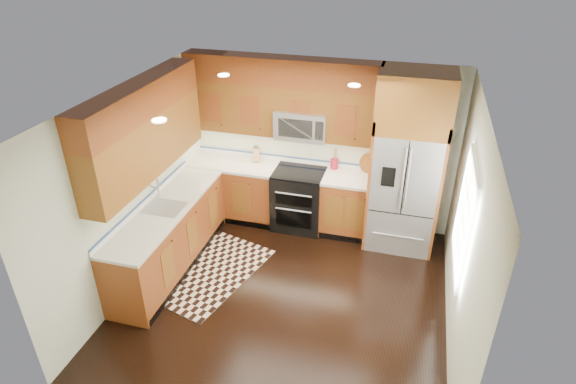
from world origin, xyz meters
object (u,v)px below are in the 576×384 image
(knife_block, at_px, (256,155))
(refrigerator, at_px, (407,163))
(range, at_px, (299,199))
(rug, at_px, (211,272))
(utensil_crock, at_px, (334,162))

(knife_block, bearing_deg, refrigerator, -6.09)
(range, distance_m, rug, 1.78)
(range, xyz_separation_m, knife_block, (-0.74, 0.21, 0.58))
(range, height_order, refrigerator, refrigerator)
(range, relative_size, knife_block, 3.51)
(range, height_order, knife_block, knife_block)
(knife_block, height_order, utensil_crock, utensil_crock)
(knife_block, xyz_separation_m, utensil_crock, (1.23, 0.06, 0.00))
(refrigerator, relative_size, utensil_crock, 7.90)
(rug, bearing_deg, range, 74.87)
(range, xyz_separation_m, refrigerator, (1.55, -0.04, 0.83))
(rug, xyz_separation_m, utensil_crock, (1.35, 1.75, 1.05))
(refrigerator, height_order, knife_block, refrigerator)
(refrigerator, bearing_deg, rug, -149.12)
(range, relative_size, refrigerator, 0.36)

